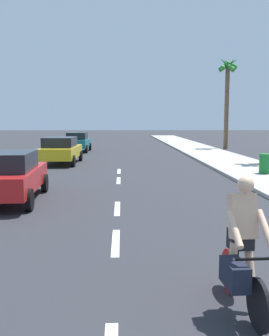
{
  "coord_description": "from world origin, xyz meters",
  "views": [
    {
      "loc": [
        0.13,
        1.13,
        2.54
      ],
      "look_at": [
        0.52,
        12.65,
        1.1
      ],
      "focal_mm": 40.91,
      "sensor_mm": 36.0,
      "label": 1
    }
  ],
  "objects_px": {
    "parked_car_red": "(8,175)",
    "parked_car_yellow": "(61,150)",
    "cyclist": "(241,251)",
    "palm_tree_distant": "(228,81)",
    "parked_car_teal": "(78,141)",
    "trash_bin_far": "(266,164)"
  },
  "relations": [
    {
      "from": "parked_car_red",
      "to": "parked_car_teal",
      "type": "xyz_separation_m",
      "value": [
        0.02,
        19.11,
        -0.0
      ]
    },
    {
      "from": "parked_car_yellow",
      "to": "palm_tree_distant",
      "type": "distance_m",
      "value": 17.67
    },
    {
      "from": "parked_car_red",
      "to": "trash_bin_far",
      "type": "bearing_deg",
      "value": 23.74
    },
    {
      "from": "cyclist",
      "to": "parked_car_yellow",
      "type": "relative_size",
      "value": 0.4
    },
    {
      "from": "parked_car_teal",
      "to": "palm_tree_distant",
      "type": "relative_size",
      "value": 0.5
    },
    {
      "from": "parked_car_red",
      "to": "trash_bin_far",
      "type": "xyz_separation_m",
      "value": [
        10.13,
        5.05,
        -0.25
      ]
    },
    {
      "from": "trash_bin_far",
      "to": "parked_car_yellow",
      "type": "bearing_deg",
      "value": 151.99
    },
    {
      "from": "parked_car_red",
      "to": "parked_car_yellow",
      "type": "distance_m",
      "value": 10.44
    },
    {
      "from": "parked_car_red",
      "to": "parked_car_yellow",
      "type": "height_order",
      "value": "same"
    },
    {
      "from": "cyclist",
      "to": "palm_tree_distant",
      "type": "height_order",
      "value": "palm_tree_distant"
    },
    {
      "from": "cyclist",
      "to": "trash_bin_far",
      "type": "relative_size",
      "value": 2.04
    },
    {
      "from": "cyclist",
      "to": "parked_car_teal",
      "type": "distance_m",
      "value": 26.8
    },
    {
      "from": "palm_tree_distant",
      "to": "parked_car_yellow",
      "type": "bearing_deg",
      "value": -139.07
    },
    {
      "from": "parked_car_teal",
      "to": "palm_tree_distant",
      "type": "bearing_deg",
      "value": 12.24
    },
    {
      "from": "parked_car_red",
      "to": "parked_car_yellow",
      "type": "xyz_separation_m",
      "value": [
        0.01,
        10.44,
        0.0
      ]
    },
    {
      "from": "cyclist",
      "to": "parked_car_teal",
      "type": "bearing_deg",
      "value": -82.04
    },
    {
      "from": "cyclist",
      "to": "parked_car_yellow",
      "type": "bearing_deg",
      "value": -76.83
    },
    {
      "from": "parked_car_red",
      "to": "trash_bin_far",
      "type": "relative_size",
      "value": 4.88
    },
    {
      "from": "parked_car_yellow",
      "to": "parked_car_red",
      "type": "bearing_deg",
      "value": -88.52
    },
    {
      "from": "cyclist",
      "to": "palm_tree_distant",
      "type": "distance_m",
      "value": 30.16
    },
    {
      "from": "palm_tree_distant",
      "to": "cyclist",
      "type": "bearing_deg",
      "value": -104.93
    },
    {
      "from": "parked_car_teal",
      "to": "trash_bin_far",
      "type": "distance_m",
      "value": 17.32
    }
  ]
}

